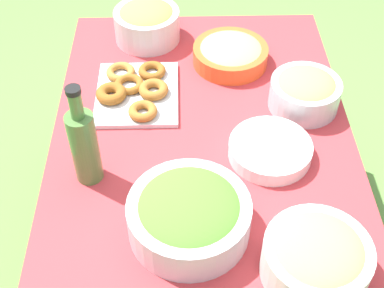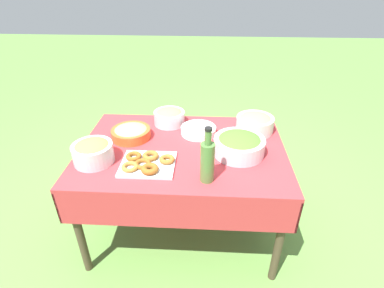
% 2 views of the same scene
% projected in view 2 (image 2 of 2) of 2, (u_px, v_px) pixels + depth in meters
% --- Properties ---
extents(ground_plane, '(14.00, 14.00, 0.00)m').
position_uv_depth(ground_plane, '(184.00, 226.00, 2.32)').
color(ground_plane, '#609342').
extents(picnic_table, '(1.33, 0.93, 0.72)m').
position_uv_depth(picnic_table, '(183.00, 159.00, 2.00)').
color(picnic_table, '#B73338').
rests_on(picnic_table, ground_plane).
extents(salad_bowl, '(0.32, 0.32, 0.13)m').
position_uv_depth(salad_bowl, '(239.00, 144.00, 1.86)').
color(salad_bowl, silver).
rests_on(salad_bowl, picnic_table).
extents(pasta_bowl, '(0.27, 0.27, 0.08)m').
position_uv_depth(pasta_bowl, '(131.00, 132.00, 2.04)').
color(pasta_bowl, '#E05B28').
rests_on(pasta_bowl, picnic_table).
extents(donut_platter, '(0.34, 0.29, 0.05)m').
position_uv_depth(donut_platter, '(147.00, 163.00, 1.76)').
color(donut_platter, silver).
rests_on(donut_platter, picnic_table).
extents(plate_stack, '(0.25, 0.25, 0.05)m').
position_uv_depth(plate_stack, '(198.00, 130.00, 2.10)').
color(plate_stack, white).
rests_on(plate_stack, picnic_table).
extents(olive_oil_bottle, '(0.08, 0.08, 0.33)m').
position_uv_depth(olive_oil_bottle, '(207.00, 161.00, 1.59)').
color(olive_oil_bottle, '#4C7238').
rests_on(olive_oil_bottle, picnic_table).
extents(bread_bowl, '(0.26, 0.26, 0.13)m').
position_uv_depth(bread_bowl, '(255.00, 123.00, 2.11)').
color(bread_bowl, silver).
rests_on(bread_bowl, picnic_table).
extents(fruit_bowl, '(0.23, 0.23, 0.12)m').
position_uv_depth(fruit_bowl, '(169.00, 116.00, 2.21)').
color(fruit_bowl, silver).
rests_on(fruit_bowl, picnic_table).
extents(olive_bowl, '(0.24, 0.24, 0.14)m').
position_uv_depth(olive_bowl, '(93.00, 151.00, 1.78)').
color(olive_bowl, silver).
rests_on(olive_bowl, picnic_table).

